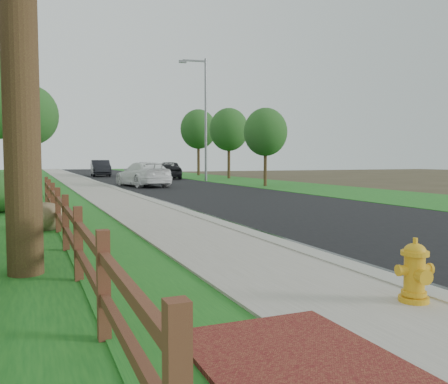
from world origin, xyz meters
name	(u,v)px	position (x,y,z in m)	size (l,w,h in m)	color
ground	(423,310)	(0.00, 0.00, 0.00)	(120.00, 120.00, 0.00)	#36301D
road	(142,180)	(4.60, 35.00, 0.01)	(8.00, 90.00, 0.02)	black
curb	(90,180)	(0.40, 35.00, 0.06)	(0.40, 90.00, 0.12)	gray
wet_gutter	(95,181)	(0.75, 35.00, 0.02)	(0.50, 90.00, 0.00)	black
sidewalk	(74,181)	(-0.90, 35.00, 0.05)	(2.20, 90.00, 0.10)	gray
grass_strip	(48,181)	(-2.80, 35.00, 0.03)	(1.60, 90.00, 0.06)	#18561B
verge_far	(219,179)	(11.50, 35.00, 0.02)	(6.00, 90.00, 0.04)	#18561B
brick_patch	(310,374)	(-2.20, -1.00, 0.06)	(1.60, 2.40, 0.11)	maroon
ranch_fence	(61,213)	(-3.60, 6.40, 0.62)	(0.12, 16.92, 1.10)	#4F261A
fire_hydrant	(415,273)	(-0.10, 0.04, 0.45)	(0.50, 0.40, 0.75)	orange
white_suv	(143,174)	(2.56, 25.71, 0.79)	(2.17, 5.33, 1.55)	white
dark_car_mid	(169,170)	(7.20, 36.08, 0.81)	(1.87, 4.65, 1.59)	black
dark_car_far	(101,168)	(2.58, 44.87, 0.84)	(1.74, 4.98, 1.64)	black
streetlight	(203,112)	(8.52, 30.78, 5.38)	(2.19, 0.52, 9.50)	slate
boulder	(44,217)	(-3.90, 8.10, 0.36)	(1.08, 0.81, 0.72)	brown
tree_near_right	(265,132)	(9.83, 22.88, 3.47)	(2.79, 2.79, 5.02)	#3D2319
tree_mid_left	(31,115)	(-3.90, 35.51, 5.11)	(4.14, 4.14, 7.41)	#3D2319
tree_mid_right	(229,130)	(12.35, 34.73, 4.36)	(3.46, 3.46, 6.27)	#3D2319
tree_far_right	(198,129)	(12.56, 43.42, 4.90)	(3.80, 3.80, 7.00)	#3D2319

